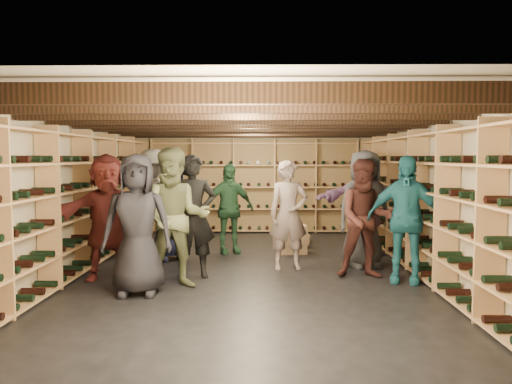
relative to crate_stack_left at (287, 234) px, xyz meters
The scene contains 22 objects.
ground 2.09m from the crate_stack_left, 108.88° to the right, with size 8.00×8.00×0.00m, color black.
walls 2.28m from the crate_stack_left, 108.88° to the right, with size 5.52×8.02×2.40m.
ceiling 2.99m from the crate_stack_left, 108.88° to the right, with size 5.50×8.00×0.01m, color beige.
ceiling_joists 2.89m from the crate_stack_left, 108.88° to the right, with size 5.40×7.12×0.18m.
wine_rack_left 3.88m from the crate_stack_left, 148.76° to the right, with size 0.32×7.50×2.15m.
wine_rack_right 2.85m from the crate_stack_left, 46.03° to the right, with size 0.32×7.50×2.15m.
wine_rack_back 2.14m from the crate_stack_left, 109.85° to the left, with size 4.70×0.30×2.15m.
crate_stack_left is the anchor object (origin of this frame).
crate_stack_right 0.67m from the crate_stack_left, 83.33° to the right, with size 0.53×0.38×0.51m.
crate_loose 0.56m from the crate_stack_left, 65.80° to the left, with size 0.50×0.33×0.17m, color tan.
person_0 4.04m from the crate_stack_left, 120.72° to the right, with size 0.87×0.57×1.78m, color black.
person_1 2.97m from the crate_stack_left, 120.16° to the right, with size 0.65×0.42×1.77m, color black.
person_2 3.54m from the crate_stack_left, 117.66° to the right, with size 0.91×0.71×1.86m, color #5F6641.
person_4 3.19m from the crate_stack_left, 61.16° to the right, with size 1.03×0.43×1.76m, color #237182.
person_5 3.78m from the crate_stack_left, 135.80° to the right, with size 1.66×0.53×1.79m, color maroon.
person_6 2.43m from the crate_stack_left, 148.81° to the right, with size 0.86×0.56×1.75m, color #1E234B.
person_7 2.02m from the crate_stack_left, 91.89° to the right, with size 0.62×0.40×1.69m, color gray.
person_8 2.74m from the crate_stack_left, 67.49° to the right, with size 0.83×0.65×1.72m, color #431F1B.
person_9 2.63m from the crate_stack_left, 164.78° to the right, with size 1.21×0.70×1.88m, color #A39F96.
person_10 1.39m from the crate_stack_left, 148.52° to the right, with size 0.95×0.39×1.62m, color #244C2E.
person_11 1.66m from the crate_stack_left, 26.09° to the right, with size 1.74×0.55×1.87m, color #926699.
person_12 2.18m from the crate_stack_left, 56.45° to the right, with size 0.90×0.59×1.85m, color #36383C.
Camera 1 is at (0.24, -7.64, 1.74)m, focal length 35.00 mm.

